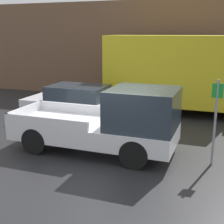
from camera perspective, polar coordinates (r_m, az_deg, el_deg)
The scene contains 6 objects.
ground_plane at distance 9.58m, azimuth -0.15°, elevation -8.39°, with size 60.00×60.00×0.00m, color #232326.
building_wall at distance 17.38m, azimuth 10.15°, elevation 10.86°, with size 28.00×0.15×5.41m.
pickup_truck at distance 9.67m, azimuth -0.14°, elevation -1.94°, with size 5.20×2.05×2.11m.
car at distance 13.29m, azimuth -6.55°, elevation 1.59°, with size 4.32×1.94×1.55m.
delivery_truck at distance 14.91m, azimuth 12.29°, elevation 7.05°, with size 7.54×2.56×3.57m.
parking_sign at distance 9.14m, azimuth 18.37°, elevation -1.06°, with size 0.30×0.07×2.47m.
Camera 1 is at (3.07, -8.28, 3.71)m, focal length 50.00 mm.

